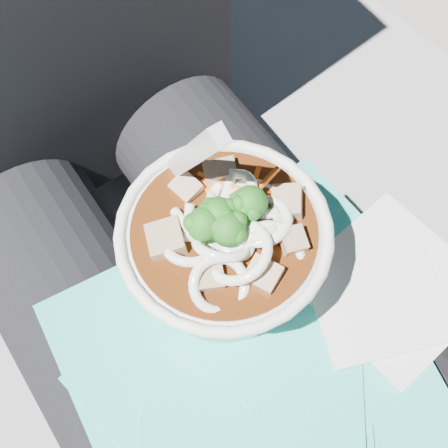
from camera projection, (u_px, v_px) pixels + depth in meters
ground at (221, 430)px, 1.10m from camera, size 20.00×20.00×0.00m
stone_ledge at (165, 319)px, 0.94m from camera, size 1.05×0.60×0.48m
lap at (218, 337)px, 0.60m from camera, size 0.34×0.48×0.15m
person_body at (167, 257)px, 0.62m from camera, size 0.34×0.94×1.03m
plastic_bag at (252, 359)px, 0.50m from camera, size 0.33×0.33×0.02m
napkins at (387, 288)px, 0.52m from camera, size 0.16×0.14×0.01m
udon_bowl at (225, 249)px, 0.47m from camera, size 0.16×0.16×0.20m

